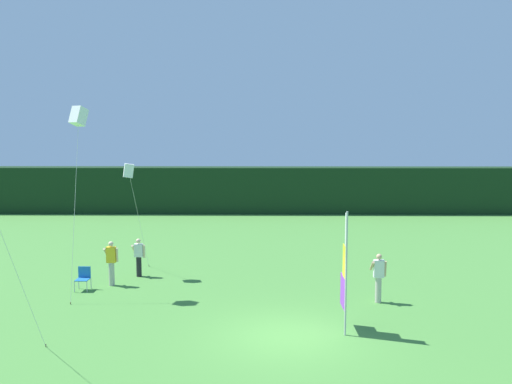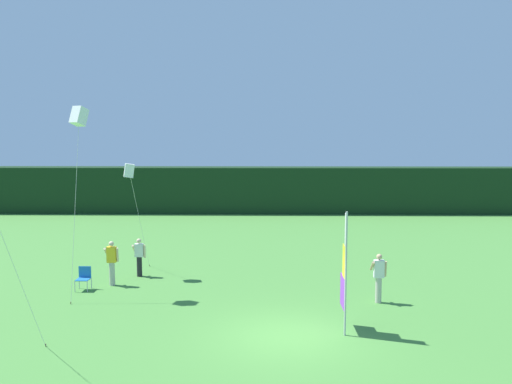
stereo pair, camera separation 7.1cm
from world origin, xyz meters
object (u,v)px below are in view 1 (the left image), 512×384
banner_flag (344,274)px  kite_white_box_0 (129,171)px  person_near_banner (111,262)px  person_far_left (379,276)px  kite_white_box_1 (79,117)px  folding_chair (83,277)px  person_mid_field (139,256)px

banner_flag → kite_white_box_0: kite_white_box_0 is taller
person_near_banner → person_far_left: (10.15, -2.05, -0.01)m
banner_flag → kite_white_box_1: bearing=156.9°
banner_flag → kite_white_box_0: 10.66m
folding_chair → kite_white_box_0: bearing=58.2°
person_mid_field → banner_flag: bearing=-39.1°
banner_flag → person_near_banner: 9.83m
kite_white_box_0 → kite_white_box_1: 3.48m
person_far_left → kite_white_box_0: bearing=159.9°
person_near_banner → person_mid_field: person_near_banner is taller
banner_flag → person_far_left: 3.42m
kite_white_box_0 → kite_white_box_1: (-1.17, -2.46, 2.16)m
banner_flag → kite_white_box_1: kite_white_box_1 is taller
banner_flag → kite_white_box_0: size_ratio=0.78×
kite_white_box_1 → person_near_banner: bearing=50.8°
kite_white_box_0 → kite_white_box_1: size_ratio=0.68×
banner_flag → folding_chair: size_ratio=4.20×
kite_white_box_0 → folding_chair: bearing=-121.8°
person_mid_field → kite_white_box_0: 3.62m
person_near_banner → person_far_left: 10.35m
banner_flag → folding_chair: 10.41m
person_mid_field → person_far_left: person_far_left is taller
person_mid_field → folding_chair: 2.63m
kite_white_box_0 → person_mid_field: bearing=-21.0°
kite_white_box_1 → banner_flag: bearing=-23.1°
person_mid_field → person_far_left: bearing=-20.0°
person_near_banner → folding_chair: 1.19m
folding_chair → kite_white_box_0: kite_white_box_0 is taller
person_mid_field → kite_white_box_1: kite_white_box_1 is taller
person_near_banner → person_mid_field: size_ratio=1.10×
person_far_left → kite_white_box_1: bearing=174.3°
person_near_banner → folding_chair: person_near_banner is taller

